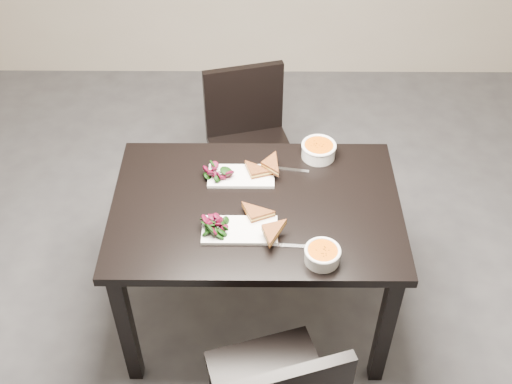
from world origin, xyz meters
TOP-DOWN VIEW (x-y plane):
  - ground at (0.00, 0.00)m, footprint 5.00×5.00m
  - table at (0.02, 0.32)m, footprint 1.20×0.80m
  - chair_far at (-0.02, 1.10)m, footprint 0.51×0.51m
  - plate_near at (-0.04, 0.16)m, footprint 0.30×0.15m
  - sandwich_near at (0.02, 0.18)m, footprint 0.18×0.16m
  - salad_near at (-0.14, 0.16)m, footprint 0.09×0.08m
  - soup_bowl_near at (0.27, 0.02)m, footprint 0.14×0.14m
  - cutlery_near at (0.14, 0.09)m, footprint 0.18×0.03m
  - plate_far at (-0.04, 0.48)m, footprint 0.28×0.14m
  - sandwich_far at (0.02, 0.47)m, footprint 0.17×0.14m
  - salad_far at (-0.14, 0.48)m, footprint 0.09×0.08m
  - soup_bowl_far at (0.30, 0.63)m, footprint 0.16×0.16m
  - cutlery_far at (0.16, 0.54)m, footprint 0.18×0.04m

SIDE VIEW (x-z plane):
  - ground at x=0.00m, z-range 0.00..0.00m
  - chair_far at x=-0.02m, z-range 0.06..0.91m
  - table at x=0.02m, z-range 0.28..1.03m
  - cutlery_near at x=0.14m, z-range 0.75..0.75m
  - cutlery_far at x=0.16m, z-range 0.75..0.75m
  - plate_far at x=-0.04m, z-range 0.75..0.76m
  - plate_near at x=-0.04m, z-range 0.75..0.76m
  - salad_far at x=-0.14m, z-range 0.76..0.80m
  - soup_bowl_near at x=0.27m, z-range 0.75..0.82m
  - salad_near at x=-0.14m, z-range 0.76..0.81m
  - sandwich_far at x=0.02m, z-range 0.76..0.81m
  - sandwich_near at x=0.02m, z-range 0.76..0.81m
  - soup_bowl_far at x=0.30m, z-range 0.75..0.82m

